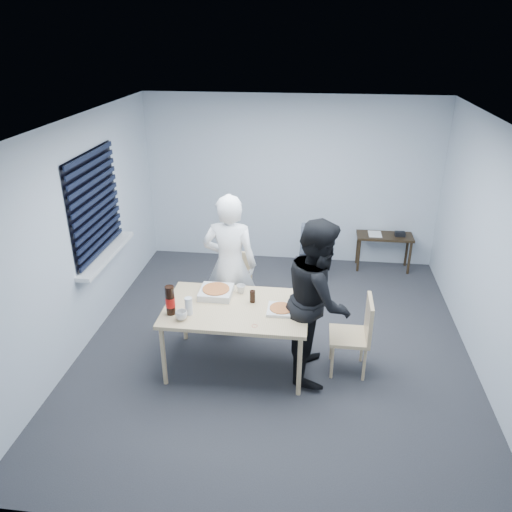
# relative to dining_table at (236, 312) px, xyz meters

# --- Properties ---
(room) EXTENTS (5.00, 5.00, 5.00)m
(room) POSITION_rel_dining_table_xyz_m (-1.80, 0.83, 0.75)
(room) COLOR #2B2C30
(room) RESTS_ON ground
(dining_table) EXTENTS (1.53, 0.97, 0.75)m
(dining_table) POSITION_rel_dining_table_xyz_m (0.00, 0.00, 0.00)
(dining_table) COLOR #D8B08A
(dining_table) RESTS_ON ground
(chair_far) EXTENTS (0.42, 0.42, 0.89)m
(chair_far) POSITION_rel_dining_table_xyz_m (-0.19, 1.00, -0.17)
(chair_far) COLOR #D8B08A
(chair_far) RESTS_ON ground
(chair_right) EXTENTS (0.42, 0.42, 0.89)m
(chair_right) POSITION_rel_dining_table_xyz_m (1.30, 0.06, -0.17)
(chair_right) COLOR #D8B08A
(chair_right) RESTS_ON ground
(person_white) EXTENTS (0.65, 0.42, 1.77)m
(person_white) POSITION_rel_dining_table_xyz_m (-0.19, 0.71, 0.20)
(person_white) COLOR white
(person_white) RESTS_ON ground
(person_black) EXTENTS (0.47, 0.86, 1.77)m
(person_black) POSITION_rel_dining_table_xyz_m (0.86, 0.02, 0.20)
(person_black) COLOR black
(person_black) RESTS_ON ground
(side_table) EXTENTS (0.84, 0.38, 0.56)m
(side_table) POSITION_rel_dining_table_xyz_m (1.87, 2.71, -0.21)
(side_table) COLOR #2E2114
(side_table) RESTS_ON ground
(stool) EXTENTS (0.33, 0.33, 0.45)m
(stool) POSITION_rel_dining_table_xyz_m (0.75, 2.16, -0.34)
(stool) COLOR black
(stool) RESTS_ON ground
(backpack) EXTENTS (0.31, 0.23, 0.43)m
(backpack) POSITION_rel_dining_table_xyz_m (0.75, 2.15, -0.02)
(backpack) COLOR slate
(backpack) RESTS_ON stool
(pizza_box_a) EXTENTS (0.35, 0.35, 0.09)m
(pizza_box_a) POSITION_rel_dining_table_xyz_m (-0.26, 0.22, 0.10)
(pizza_box_a) COLOR silver
(pizza_box_a) RESTS_ON dining_table
(pizza_box_b) EXTENTS (0.29, 0.29, 0.04)m
(pizza_box_b) POSITION_rel_dining_table_xyz_m (0.48, -0.03, 0.08)
(pizza_box_b) COLOR silver
(pizza_box_b) RESTS_ON dining_table
(mug_a) EXTENTS (0.17, 0.17, 0.10)m
(mug_a) POSITION_rel_dining_table_xyz_m (-0.52, -0.32, 0.11)
(mug_a) COLOR silver
(mug_a) RESTS_ON dining_table
(mug_b) EXTENTS (0.10, 0.10, 0.09)m
(mug_b) POSITION_rel_dining_table_xyz_m (0.00, 0.31, 0.11)
(mug_b) COLOR silver
(mug_b) RESTS_ON dining_table
(cola_glass) EXTENTS (0.07, 0.07, 0.14)m
(cola_glass) POSITION_rel_dining_table_xyz_m (0.16, 0.12, 0.13)
(cola_glass) COLOR black
(cola_glass) RESTS_ON dining_table
(soda_bottle) EXTENTS (0.10, 0.10, 0.32)m
(soda_bottle) POSITION_rel_dining_table_xyz_m (-0.65, -0.22, 0.21)
(soda_bottle) COLOR black
(soda_bottle) RESTS_ON dining_table
(plastic_cups) EXTENTS (0.09, 0.09, 0.19)m
(plastic_cups) POSITION_rel_dining_table_xyz_m (-0.46, -0.20, 0.15)
(plastic_cups) COLOR silver
(plastic_cups) RESTS_ON dining_table
(rubber_band) EXTENTS (0.06, 0.06, 0.00)m
(rubber_band) POSITION_rel_dining_table_xyz_m (0.24, -0.35, 0.06)
(rubber_band) COLOR red
(rubber_band) RESTS_ON dining_table
(papers) EXTENTS (0.29, 0.32, 0.00)m
(papers) POSITION_rel_dining_table_xyz_m (1.72, 2.73, -0.12)
(papers) COLOR white
(papers) RESTS_ON side_table
(black_box) EXTENTS (0.18, 0.16, 0.06)m
(black_box) POSITION_rel_dining_table_xyz_m (2.09, 2.70, -0.09)
(black_box) COLOR black
(black_box) RESTS_ON side_table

